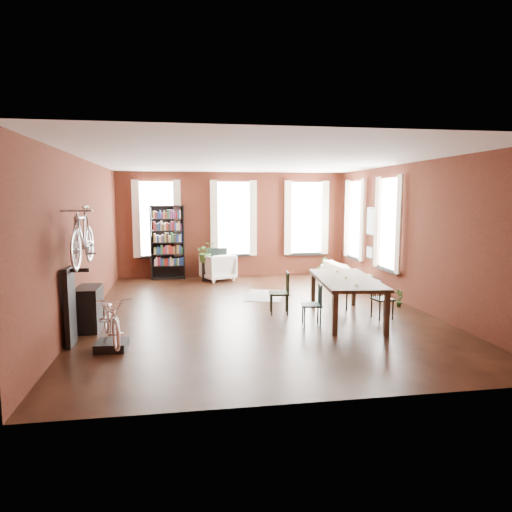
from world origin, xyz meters
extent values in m
plane|color=black|center=(0.00, 0.00, 0.00)|extent=(9.00, 9.00, 0.00)
cube|color=silver|center=(0.00, 0.00, 3.20)|extent=(7.00, 9.00, 0.04)
cube|color=#401810|center=(0.00, 4.50, 1.60)|extent=(7.00, 0.04, 3.20)
cube|color=#401810|center=(0.00, -4.50, 1.60)|extent=(7.00, 0.04, 3.20)
cube|color=#401810|center=(-3.50, 0.00, 1.60)|extent=(0.04, 9.00, 3.20)
cube|color=#401810|center=(3.50, 0.00, 1.60)|extent=(0.04, 9.00, 3.20)
cube|color=white|center=(-2.30, 4.47, 1.80)|extent=(1.00, 0.04, 2.20)
cube|color=beige|center=(-2.30, 4.40, 1.80)|extent=(1.40, 0.06, 2.30)
cube|color=white|center=(0.00, 4.47, 1.80)|extent=(1.00, 0.04, 2.20)
cube|color=beige|center=(0.00, 4.40, 1.80)|extent=(1.40, 0.06, 2.30)
cube|color=white|center=(2.30, 4.47, 1.80)|extent=(1.00, 0.04, 2.20)
cube|color=beige|center=(2.30, 4.40, 1.80)|extent=(1.40, 0.06, 2.30)
cube|color=white|center=(3.47, 1.00, 1.80)|extent=(0.04, 1.00, 2.20)
cube|color=beige|center=(3.40, 1.00, 1.80)|extent=(0.06, 1.40, 2.30)
cube|color=white|center=(3.47, 3.20, 1.80)|extent=(0.04, 1.00, 2.20)
cube|color=beige|center=(3.40, 3.20, 1.80)|extent=(0.06, 1.40, 2.30)
cube|color=black|center=(3.46, 2.10, 1.80)|extent=(0.04, 0.55, 0.75)
cube|color=black|center=(3.46, 2.10, 0.95)|extent=(0.04, 0.45, 0.35)
cube|color=#46392A|center=(1.66, -0.91, 0.41)|extent=(1.37, 2.53, 0.83)
cube|color=#173431|center=(0.85, -1.27, 0.40)|extent=(0.42, 0.42, 0.80)
cube|color=black|center=(0.42, -0.33, 0.44)|extent=(0.46, 0.46, 0.89)
cube|color=black|center=(2.40, -1.02, 0.40)|extent=(0.42, 0.42, 0.80)
cube|color=#163132|center=(1.84, -0.07, 0.40)|extent=(0.47, 0.47, 0.80)
cube|color=black|center=(-2.00, 4.30, 1.10)|extent=(1.00, 0.32, 2.20)
imported|color=white|center=(-0.55, 3.82, 0.43)|extent=(1.09, 1.06, 0.87)
imported|color=beige|center=(2.95, 2.60, 0.41)|extent=(0.61, 2.08, 0.81)
cube|color=black|center=(0.44, 1.46, 0.01)|extent=(1.22, 1.58, 0.01)
cube|color=black|center=(-2.71, -2.14, 0.07)|extent=(0.51, 0.51, 0.14)
cube|color=black|center=(-3.40, -1.80, 0.65)|extent=(0.16, 0.60, 1.30)
cube|color=black|center=(-3.28, -0.90, 0.40)|extent=(0.40, 0.80, 0.80)
cube|color=black|center=(-0.88, 3.84, 0.27)|extent=(0.27, 0.27, 0.53)
imported|color=#325B24|center=(2.73, 4.06, 0.14)|extent=(0.34, 0.61, 0.27)
imported|color=#2A5321|center=(3.18, -0.18, 0.07)|extent=(0.32, 0.45, 0.15)
imported|color=white|center=(-2.70, -2.15, 0.88)|extent=(0.72, 0.90, 1.48)
imported|color=#A5A8AD|center=(-3.15, -1.80, 2.13)|extent=(0.47, 1.00, 1.66)
imported|color=#386327|center=(-0.90, 3.85, 0.77)|extent=(0.67, 0.72, 0.48)
camera|label=1|loc=(-1.55, -9.49, 2.42)|focal=32.00mm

